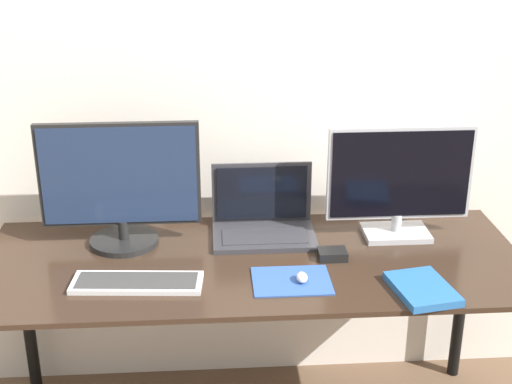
# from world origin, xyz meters

# --- Properties ---
(wall_back) EXTENTS (7.00, 0.05, 2.50)m
(wall_back) POSITION_xyz_m (0.00, 0.78, 1.25)
(wall_back) COLOR silver
(wall_back) RESTS_ON ground_plane
(desk) EXTENTS (1.83, 0.72, 0.72)m
(desk) POSITION_xyz_m (0.00, 0.36, 0.64)
(desk) COLOR #332319
(desk) RESTS_ON ground_plane
(monitor_left) EXTENTS (0.55, 0.24, 0.44)m
(monitor_left) POSITION_xyz_m (-0.45, 0.51, 0.94)
(monitor_left) COLOR black
(monitor_left) RESTS_ON desk
(monitor_right) EXTENTS (0.51, 0.16, 0.41)m
(monitor_right) POSITION_xyz_m (0.52, 0.51, 0.93)
(monitor_right) COLOR #B2B2B7
(monitor_right) RESTS_ON desk
(laptop) EXTENTS (0.36, 0.24, 0.25)m
(laptop) POSITION_xyz_m (0.05, 0.56, 0.78)
(laptop) COLOR #333338
(laptop) RESTS_ON desk
(keyboard) EXTENTS (0.42, 0.16, 0.02)m
(keyboard) POSITION_xyz_m (-0.37, 0.21, 0.73)
(keyboard) COLOR silver
(keyboard) RESTS_ON desk
(mousepad) EXTENTS (0.25, 0.19, 0.00)m
(mousepad) POSITION_xyz_m (0.11, 0.20, 0.73)
(mousepad) COLOR #2D519E
(mousepad) RESTS_ON desk
(mouse) EXTENTS (0.04, 0.06, 0.03)m
(mouse) POSITION_xyz_m (0.14, 0.19, 0.74)
(mouse) COLOR silver
(mouse) RESTS_ON mousepad
(book) EXTENTS (0.20, 0.25, 0.02)m
(book) POSITION_xyz_m (0.50, 0.10, 0.74)
(book) COLOR #235B9E
(book) RESTS_ON desk
(power_brick) EXTENTS (0.10, 0.07, 0.03)m
(power_brick) POSITION_xyz_m (0.27, 0.35, 0.74)
(power_brick) COLOR black
(power_brick) RESTS_ON desk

